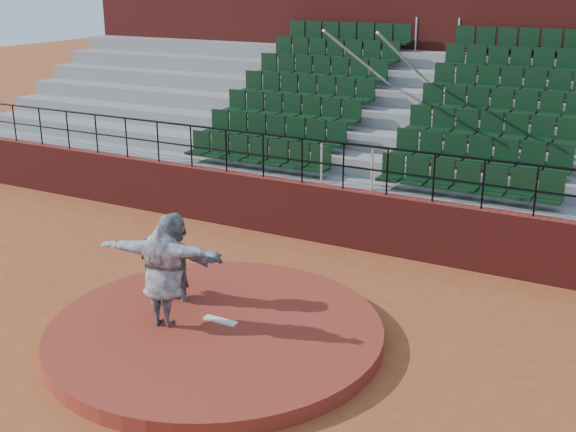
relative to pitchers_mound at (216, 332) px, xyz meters
The scene contains 9 objects.
ground 0.12m from the pitchers_mound, ahead, with size 90.00×90.00×0.00m, color #A04A24.
pitchers_mound is the anchor object (origin of this frame).
pitching_rubber 0.21m from the pitchers_mound, 90.00° to the left, with size 0.60×0.15×0.03m, color white.
boundary_wall 5.03m from the pitchers_mound, 90.00° to the left, with size 24.00×0.30×1.30m, color maroon.
wall_railing 5.35m from the pitchers_mound, 90.00° to the left, with size 24.04×0.05×1.03m.
seating_deck 8.74m from the pitchers_mound, 90.00° to the left, with size 24.00×5.97×4.63m.
press_box_facade 13.06m from the pitchers_mound, 90.00° to the left, with size 24.00×3.00×7.10m, color maroon.
pitcher 1.29m from the pitchers_mound, 155.50° to the right, with size 2.11×0.57×1.72m, color black.
fielder 1.54m from the pitchers_mound, 156.06° to the left, with size 1.71×0.54×1.84m, color black.
Camera 1 is at (6.11, -8.78, 5.67)m, focal length 45.00 mm.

